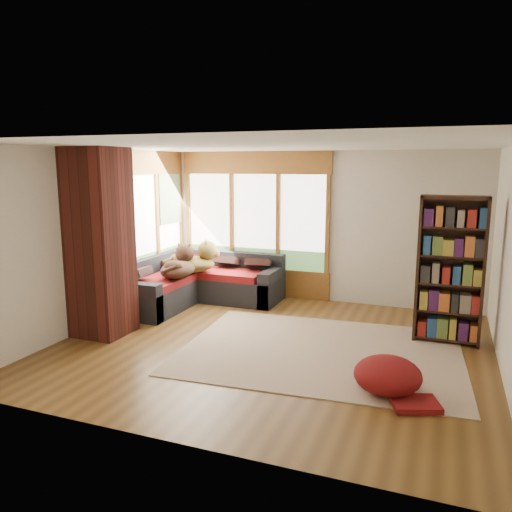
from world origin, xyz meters
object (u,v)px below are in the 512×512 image
Objects in this scene: brick_chimney at (100,243)px; sectional_sofa at (199,283)px; pouf at (388,374)px; dog_tan at (194,259)px; area_rug at (321,351)px; bookshelf at (450,271)px; dog_brindle at (180,264)px.

sectional_sofa is at bearing 77.71° from brick_chimney.
pouf is 0.72× the size of dog_tan.
sectional_sofa is 0.63× the size of area_rug.
area_rug is at bearing -30.18° from sectional_sofa.
bookshelf is 4.15m from dog_brindle.
dog_tan is at bearing 172.89° from bookshelf.
dog_tan is (-2.59, 1.46, 0.77)m from area_rug.
bookshelf reaches higher than area_rug.
brick_chimney is 1.98m from dog_tan.
area_rug is 2.02m from bookshelf.
dog_brindle is at bearing -127.20° from dog_tan.
dog_brindle is at bearing 178.28° from bookshelf.
sectional_sofa is at bearing 147.62° from area_rug.
bookshelf is at bearing -34.90° from dog_tan.
bookshelf is at bearing 32.53° from area_rug.
pouf is at bearing -61.52° from dog_tan.
dog_brindle is at bearing 74.82° from brick_chimney.
brick_chimney is 0.75× the size of area_rug.
bookshelf reaches higher than pouf.
bookshelf is 2.00× the size of dog_tan.
dog_brindle is at bearing 151.25° from pouf.
brick_chimney is at bearing 159.42° from dog_brindle.
area_rug is at bearing -117.48° from dog_brindle.
bookshelf is 2.08m from pouf.
sectional_sofa reaches higher than area_rug.
area_rug is at bearing 7.41° from brick_chimney.
brick_chimney is at bearing -172.59° from area_rug.
dog_tan is 1.13× the size of dog_brindle.
brick_chimney is 2.98× the size of dog_brindle.
brick_chimney reaches higher than dog_tan.
brick_chimney reaches higher than bookshelf.
brick_chimney is at bearing -131.79° from dog_tan.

